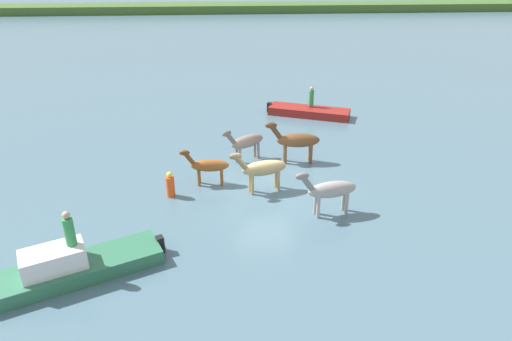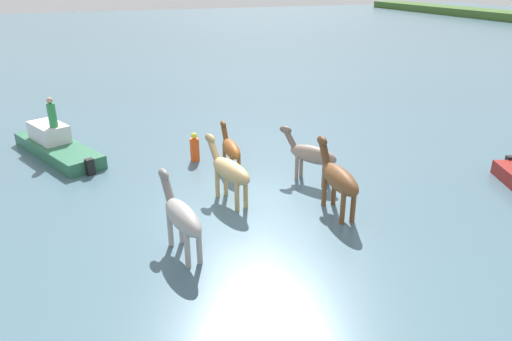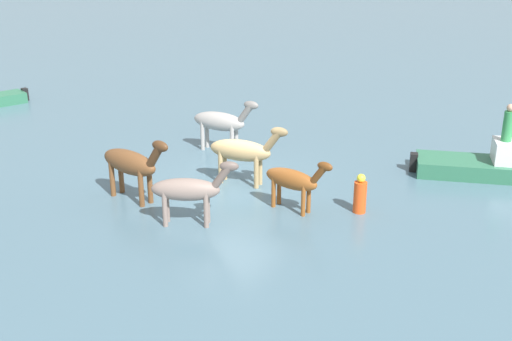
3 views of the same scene
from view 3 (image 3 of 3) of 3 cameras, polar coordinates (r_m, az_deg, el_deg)
name	(u,v)px [view 3 (image 3 of 3)]	position (r m, az deg, el deg)	size (l,w,h in m)	color
ground_plane	(234,187)	(19.68, -1.94, -1.44)	(170.10, 170.10, 0.00)	#476675
horse_chestnut_trailing	(294,180)	(17.73, 3.36, -0.85)	(2.15, 0.56, 1.67)	brown
horse_rear_stallion	(243,151)	(19.50, -1.18, 1.76)	(2.54, 1.05, 1.96)	tan
horse_pinto_flank	(132,163)	(18.65, -11.02, 0.63)	(2.67, 0.72, 2.07)	brown
horse_lead	(221,122)	(22.49, -3.11, 4.35)	(2.54, 0.90, 1.96)	#9E9993
horse_dun_straggler	(189,190)	(16.92, -6.01, -1.72)	(2.18, 1.55, 1.82)	gray
boat_tender_starboard	(505,167)	(21.80, 21.31, 0.25)	(5.39, 3.49, 1.36)	#2D6B4C
person_watcher_seated	(508,124)	(21.34, 21.55, 3.87)	(0.32, 0.32, 1.19)	#338C4C
buoy_channel_marker	(360,195)	(17.99, 9.25, -2.18)	(0.36, 0.36, 1.14)	#E54C19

